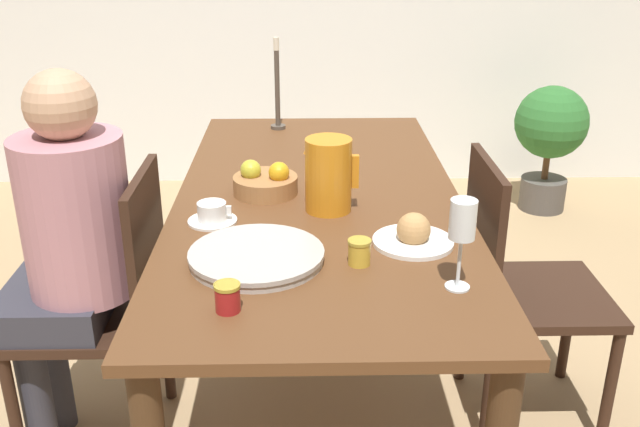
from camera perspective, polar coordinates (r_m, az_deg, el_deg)
ground_plane at (r=2.57m, az=-0.14°, el=-14.15°), size 20.00×20.00×0.00m
dining_table at (r=2.24m, az=-0.16°, el=-0.88°), size 0.87×1.79×0.74m
chair_person_side at (r=2.22m, az=-16.49°, el=-6.93°), size 0.42×0.42×0.88m
chair_opposite at (r=2.32m, az=15.60°, el=-5.52°), size 0.42×0.42×0.88m
person_seated at (r=2.12m, az=-19.55°, el=-1.97°), size 0.39×0.41×1.18m
red_pitcher at (r=2.05m, az=0.68°, el=3.12°), size 0.16×0.13×0.22m
wine_glass_water at (r=1.62m, az=11.33°, el=-0.81°), size 0.06×0.06×0.22m
teacup_near_person at (r=2.02m, az=-8.62°, el=-0.04°), size 0.14×0.14×0.06m
serving_tray at (r=1.78m, az=-5.11°, el=-3.43°), size 0.34×0.34×0.03m
bread_plate at (r=1.88m, az=7.47°, el=-1.70°), size 0.21×0.21×0.09m
jam_jar_amber at (r=1.57m, az=-7.41°, el=-6.57°), size 0.06×0.06×0.07m
jam_jar_red at (r=1.76m, az=3.17°, el=-3.00°), size 0.06×0.06×0.07m
fruit_bowl at (r=2.21m, az=-4.40°, el=2.51°), size 0.20×0.20×0.11m
candlestick_tall at (r=2.87m, az=-3.43°, el=9.59°), size 0.06×0.06×0.36m
potted_plant at (r=4.11m, az=17.93°, el=6.09°), size 0.39×0.39×0.70m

